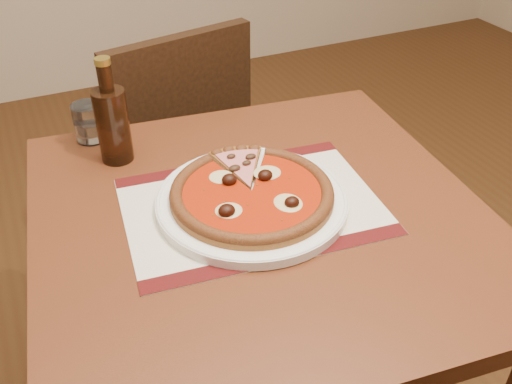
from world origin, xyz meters
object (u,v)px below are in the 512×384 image
at_px(pizza, 252,192).
at_px(table, 260,254).
at_px(bottle, 112,122).
at_px(water_glass, 89,122).
at_px(plate, 252,201).
at_px(chair_far, 170,150).

bearing_deg(pizza, table, -69.88).
height_order(table, bottle, bottle).
bearing_deg(bottle, water_glass, 107.11).
distance_m(pizza, bottle, 0.32).
relative_size(plate, bottle, 1.60).
bearing_deg(table, plate, 110.16).
bearing_deg(chair_far, table, 76.71).
relative_size(pizza, bottle, 1.36).
xyz_separation_m(chair_far, plate, (-0.03, -0.66, 0.26)).
xyz_separation_m(table, plate, (-0.01, 0.02, 0.11)).
xyz_separation_m(table, water_glass, (-0.22, 0.39, 0.14)).
height_order(table, pizza, pizza).
bearing_deg(bottle, plate, -55.22).
bearing_deg(bottle, chair_far, 61.70).
xyz_separation_m(table, bottle, (-0.19, 0.28, 0.19)).
distance_m(table, chair_far, 0.69).
xyz_separation_m(pizza, water_glass, (-0.21, 0.37, 0.01)).
relative_size(chair_far, plate, 2.52).
bearing_deg(water_glass, bottle, -72.89).
height_order(table, chair_far, chair_far).
relative_size(table, chair_far, 1.01).
xyz_separation_m(plate, bottle, (-0.18, 0.26, 0.07)).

